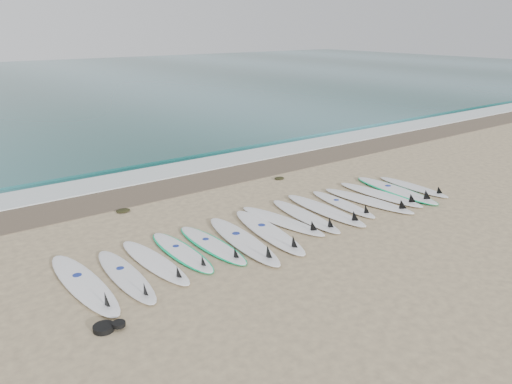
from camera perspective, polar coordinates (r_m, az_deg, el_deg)
ground at (r=11.45m, az=3.38°, el=-3.76°), size 120.00×120.00×0.00m
wet_sand_band at (r=14.63m, az=-7.00°, el=1.19°), size 120.00×1.80×0.01m
foam_band at (r=15.80m, az=-9.55°, el=2.45°), size 120.00×1.40×0.04m
wave_crest at (r=17.10m, az=-11.90°, el=3.65°), size 120.00×1.00×0.10m
surfboard_0 at (r=9.31m, az=-18.98°, el=-9.94°), size 0.69×2.83×0.36m
surfboard_1 at (r=9.39m, az=-14.57°, el=-9.29°), size 0.58×2.49×0.32m
surfboard_2 at (r=9.77m, az=-11.39°, el=-7.89°), size 0.64×2.46×0.31m
surfboard_3 at (r=10.12m, az=-8.43°, el=-6.79°), size 0.56×2.32×0.29m
surfboard_4 at (r=10.36m, az=-4.98°, el=-6.03°), size 0.60×2.38×0.30m
surfboard_5 at (r=10.46m, az=-1.36°, el=-5.60°), size 0.93×2.92×0.37m
surfboard_6 at (r=10.89m, az=1.58°, el=-4.58°), size 0.99×2.90×0.36m
surfboard_7 at (r=11.51m, az=3.19°, el=-3.33°), size 0.87×2.58×0.32m
surfboard_8 at (r=11.83m, az=5.77°, el=-2.77°), size 0.76×2.59×0.33m
surfboard_9 at (r=12.26m, az=8.05°, el=-2.07°), size 0.63×2.74×0.35m
surfboard_10 at (r=12.75m, az=10.02°, el=-1.39°), size 0.71×2.37×0.30m
surfboard_11 at (r=13.10m, az=12.89°, el=-1.00°), size 0.90×2.72×0.34m
surfboard_12 at (r=13.65m, az=14.18°, el=-0.30°), size 0.71×2.66×0.34m
surfboard_13 at (r=14.14m, az=15.77°, el=0.21°), size 0.91×2.89×0.36m
surfboard_14 at (r=14.57m, az=17.66°, el=0.55°), size 0.54×2.31×0.29m
seaweed_near at (r=12.61m, az=-14.95°, el=-2.06°), size 0.35×0.27×0.07m
seaweed_far at (r=14.77m, az=2.68°, el=1.59°), size 0.31×0.24×0.06m
leash_coil at (r=8.06m, az=-16.65°, el=-14.57°), size 0.46×0.36×0.11m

